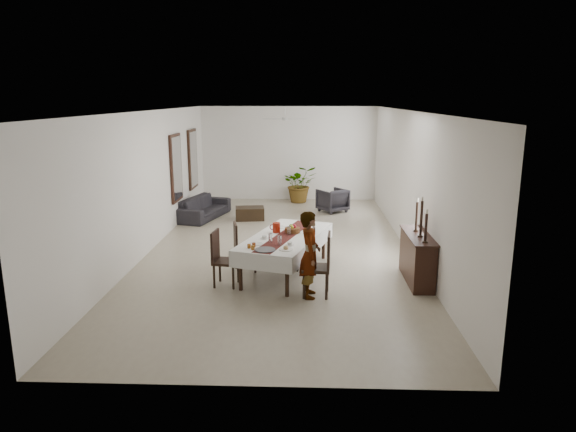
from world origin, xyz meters
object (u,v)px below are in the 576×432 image
Objects in this scene: woman at (310,255)px; sofa at (204,207)px; red_pitcher at (276,228)px; sideboard_body at (417,259)px; dining_table_top at (286,237)px.

woman is 0.74× the size of sofa.
woman is (0.68, -1.46, -0.11)m from red_pitcher.
woman is 1.03× the size of sideboard_body.
sideboard_body is (2.56, -0.38, -0.30)m from dining_table_top.
woman is at bearing -157.57° from sideboard_body.
red_pitcher is 0.14× the size of sideboard_body.
dining_table_top is at bearing 171.55° from sideboard_body.
sideboard_body is 0.71× the size of sofa.
sideboard_body is (2.76, -0.61, -0.44)m from red_pitcher.
red_pitcher is 1.62m from woman.
red_pitcher is at bearing -137.21° from sofa.
sofa is (-2.63, 4.83, -0.44)m from dining_table_top.
red_pitcher reaches higher than dining_table_top.
red_pitcher reaches higher than sofa.
dining_table_top is at bearing -48.59° from red_pitcher.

